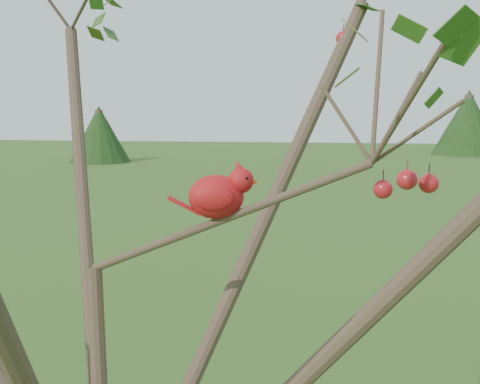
% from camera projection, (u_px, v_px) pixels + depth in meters
% --- Properties ---
extents(crabapple_tree, '(2.35, 2.05, 2.95)m').
position_uv_depth(crabapple_tree, '(103.00, 202.00, 1.19)').
color(crabapple_tree, '#3B2D20').
rests_on(crabapple_tree, ground).
extents(cardinal, '(0.19, 0.11, 0.13)m').
position_uv_depth(cardinal, '(219.00, 194.00, 1.26)').
color(cardinal, red).
rests_on(cardinal, ground).
extents(distant_trees, '(43.79, 13.70, 3.22)m').
position_uv_depth(distant_trees, '(295.00, 128.00, 25.83)').
color(distant_trees, '#3B2D20').
rests_on(distant_trees, ground).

